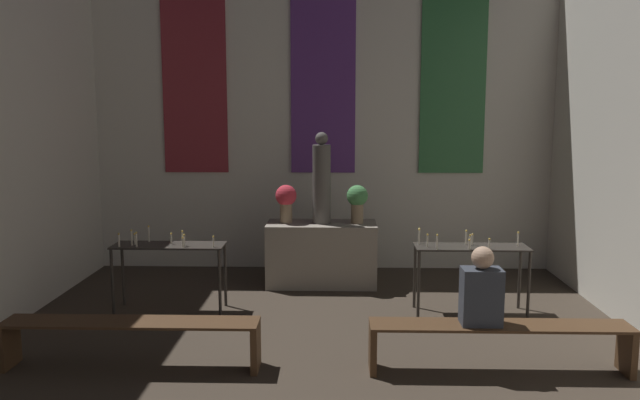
# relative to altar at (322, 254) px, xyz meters

# --- Properties ---
(wall_back) EXTENTS (7.01, 0.16, 4.57)m
(wall_back) POSITION_rel_altar_xyz_m (0.00, 0.99, 1.88)
(wall_back) COLOR silver
(wall_back) RESTS_ON ground_plane
(altar) EXTENTS (1.49, 0.67, 0.86)m
(altar) POSITION_rel_altar_xyz_m (0.00, 0.00, 0.00)
(altar) COLOR gray
(altar) RESTS_ON ground_plane
(statue) EXTENTS (0.24, 0.24, 1.23)m
(statue) POSITION_rel_altar_xyz_m (0.00, 0.00, 1.01)
(statue) COLOR #5B5651
(statue) RESTS_ON altar
(flower_vase_left) EXTENTS (0.29, 0.29, 0.52)m
(flower_vase_left) POSITION_rel_altar_xyz_m (-0.48, 0.00, 0.75)
(flower_vase_left) COLOR #937A5B
(flower_vase_left) RESTS_ON altar
(flower_vase_right) EXTENTS (0.29, 0.29, 0.52)m
(flower_vase_right) POSITION_rel_altar_xyz_m (0.48, 0.00, 0.75)
(flower_vase_right) COLOR #937A5B
(flower_vase_right) RESTS_ON altar
(candle_rack_left) EXTENTS (1.32, 0.42, 1.01)m
(candle_rack_left) POSITION_rel_altar_xyz_m (-1.79, -1.17, 0.27)
(candle_rack_left) COLOR #332D28
(candle_rack_left) RESTS_ON ground_plane
(candle_rack_right) EXTENTS (1.32, 0.42, 1.00)m
(candle_rack_right) POSITION_rel_altar_xyz_m (1.78, -1.17, 0.27)
(candle_rack_right) COLOR #332D28
(candle_rack_right) RESTS_ON ground_plane
(pew_back_left) EXTENTS (2.37, 0.36, 0.46)m
(pew_back_left) POSITION_rel_altar_xyz_m (-1.70, -2.87, -0.09)
(pew_back_left) COLOR #4C331E
(pew_back_left) RESTS_ON ground_plane
(pew_back_right) EXTENTS (2.37, 0.36, 0.46)m
(pew_back_right) POSITION_rel_altar_xyz_m (1.70, -2.87, -0.09)
(pew_back_right) COLOR #4C331E
(pew_back_right) RESTS_ON ground_plane
(person_seated) EXTENTS (0.36, 0.24, 0.72)m
(person_seated) POSITION_rel_altar_xyz_m (1.52, -2.87, 0.34)
(person_seated) COLOR #383D47
(person_seated) RESTS_ON pew_back_right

